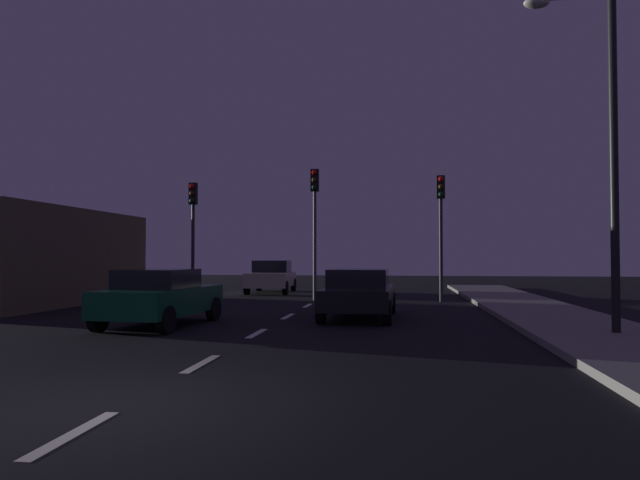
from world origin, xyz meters
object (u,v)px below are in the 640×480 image
(car_stopped_ahead, at_px, (359,293))
(car_adjacent_lane, at_px, (160,297))
(car_oncoming_far, at_px, (272,276))
(traffic_signal_center, at_px, (315,209))
(traffic_signal_left, at_px, (193,217))
(traffic_signal_right, at_px, (441,213))
(street_lamp_right, at_px, (599,129))

(car_stopped_ahead, height_order, car_adjacent_lane, car_adjacent_lane)
(car_stopped_ahead, distance_m, car_oncoming_far, 12.11)
(traffic_signal_center, distance_m, car_stopped_ahead, 7.42)
(traffic_signal_left, xyz_separation_m, car_adjacent_lane, (2.40, -8.97, -2.63))
(car_adjacent_lane, distance_m, car_oncoming_far, 13.57)
(traffic_signal_left, height_order, traffic_signal_center, traffic_signal_center)
(traffic_signal_right, height_order, car_adjacent_lane, traffic_signal_right)
(traffic_signal_center, bearing_deg, street_lamp_right, -52.67)
(traffic_signal_left, relative_size, car_oncoming_far, 1.12)
(traffic_signal_left, xyz_separation_m, street_lamp_right, (12.70, -9.97, 1.13))
(car_stopped_ahead, bearing_deg, street_lamp_right, -33.17)
(traffic_signal_left, height_order, car_adjacent_lane, traffic_signal_left)
(traffic_signal_left, xyz_separation_m, traffic_signal_right, (10.07, 0.00, 0.07))
(car_adjacent_lane, bearing_deg, street_lamp_right, -5.57)
(traffic_signal_right, distance_m, car_oncoming_far, 9.39)
(traffic_signal_center, distance_m, car_oncoming_far, 6.09)
(traffic_signal_left, xyz_separation_m, car_oncoming_far, (2.32, 4.60, -2.59))
(street_lamp_right, bearing_deg, car_stopped_ahead, 146.83)
(traffic_signal_right, distance_m, street_lamp_right, 10.37)
(car_oncoming_far, xyz_separation_m, street_lamp_right, (10.38, -14.58, 3.72))
(car_stopped_ahead, xyz_separation_m, car_oncoming_far, (-4.97, 11.04, 0.07))
(traffic_signal_center, bearing_deg, traffic_signal_left, -179.99)
(car_oncoming_far, bearing_deg, traffic_signal_right, -30.71)
(traffic_signal_left, bearing_deg, car_stopped_ahead, -41.46)
(car_oncoming_far, bearing_deg, car_stopped_ahead, -65.76)
(car_adjacent_lane, bearing_deg, traffic_signal_right, 49.50)
(traffic_signal_center, distance_m, street_lamp_right, 12.57)
(traffic_signal_right, xyz_separation_m, street_lamp_right, (2.63, -9.97, 1.06))
(traffic_signal_right, relative_size, car_oncoming_far, 1.14)
(traffic_signal_left, bearing_deg, traffic_signal_center, 0.01)
(car_stopped_ahead, xyz_separation_m, car_adjacent_lane, (-4.89, -2.53, 0.02))
(traffic_signal_center, height_order, car_stopped_ahead, traffic_signal_center)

